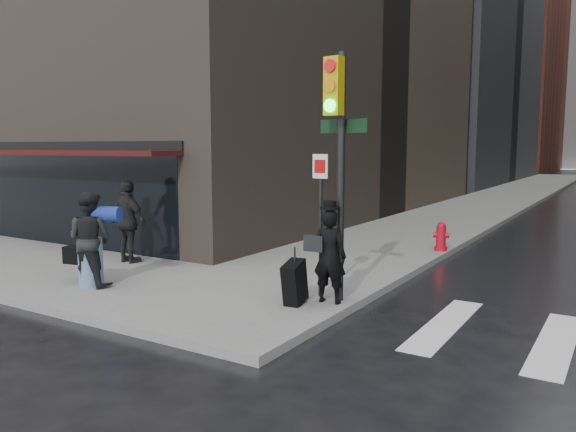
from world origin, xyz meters
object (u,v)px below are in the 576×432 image
Objects in this scene: man_jeans at (90,239)px; fire_hydrant at (441,238)px; man_greycoat at (128,222)px; man_overcoat at (322,260)px; traffic_light at (336,143)px.

man_jeans reaches higher than fire_hydrant.
man_jeans is 0.95× the size of man_greycoat.
fire_hydrant is at bearing -100.13° from man_overcoat.
man_greycoat is 7.73m from fire_hydrant.
traffic_light reaches higher than fire_hydrant.
traffic_light is at bearing -126.79° from man_overcoat.
man_greycoat reaches higher than man_jeans.
man_overcoat is 4.51m from man_jeans.
man_overcoat is 0.94× the size of man_greycoat.
man_overcoat is 0.42× the size of traffic_light.
man_jeans is 5.02m from traffic_light.
man_greycoat is at bearing -74.22° from man_jeans.
man_overcoat is 0.99× the size of man_jeans.
fire_hydrant is (4.61, 7.15, -0.58)m from man_jeans.
man_overcoat is at bearing -176.55° from man_jeans.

